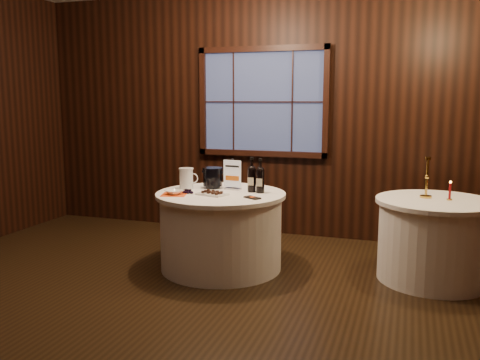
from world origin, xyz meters
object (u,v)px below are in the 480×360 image
(chocolate_plate, at_px, (212,193))
(port_bottle_left, at_px, (252,177))
(chocolate_box, at_px, (252,198))
(glass_pitcher, at_px, (187,178))
(port_bottle_right, at_px, (260,178))
(grape_bunch, at_px, (188,191))
(cracker_bowl, at_px, (174,192))
(main_table, at_px, (221,230))
(ice_bucket, at_px, (213,177))
(sign_stand, at_px, (233,179))
(red_candle, at_px, (450,193))
(brass_candlestick, at_px, (427,183))
(side_table, at_px, (434,240))

(chocolate_plate, bearing_deg, port_bottle_left, 41.76)
(chocolate_box, relative_size, glass_pitcher, 0.75)
(port_bottle_right, bearing_deg, glass_pitcher, -179.51)
(grape_bunch, height_order, cracker_bowl, cracker_bowl)
(main_table, relative_size, ice_bucket, 5.97)
(sign_stand, height_order, port_bottle_right, port_bottle_right)
(sign_stand, relative_size, red_candle, 1.74)
(port_bottle_right, relative_size, chocolate_box, 2.09)
(ice_bucket, relative_size, grape_bunch, 1.20)
(port_bottle_left, bearing_deg, chocolate_box, -73.21)
(sign_stand, bearing_deg, ice_bucket, -177.05)
(brass_candlestick, height_order, red_candle, brass_candlestick)
(chocolate_plate, height_order, chocolate_box, chocolate_plate)
(main_table, relative_size, chocolate_plate, 4.01)
(main_table, height_order, sign_stand, sign_stand)
(red_candle, bearing_deg, glass_pitcher, -174.97)
(port_bottle_right, distance_m, grape_bunch, 0.72)
(ice_bucket, distance_m, red_candle, 2.29)
(grape_bunch, bearing_deg, port_bottle_right, 21.51)
(ice_bucket, bearing_deg, glass_pitcher, -150.84)
(port_bottle_left, xyz_separation_m, ice_bucket, (-0.45, 0.08, -0.04))
(chocolate_plate, bearing_deg, grape_bunch, -179.68)
(glass_pitcher, bearing_deg, main_table, -21.85)
(sign_stand, xyz_separation_m, red_candle, (2.06, 0.10, -0.04))
(port_bottle_left, bearing_deg, sign_stand, 161.69)
(port_bottle_left, bearing_deg, cracker_bowl, -151.86)
(cracker_bowl, bearing_deg, port_bottle_left, 29.73)
(side_table, bearing_deg, port_bottle_left, -174.53)
(side_table, bearing_deg, brass_candlestick, 141.38)
(cracker_bowl, bearing_deg, sign_stand, 45.42)
(port_bottle_right, relative_size, red_candle, 1.90)
(cracker_bowl, bearing_deg, brass_candlestick, 15.02)
(glass_pitcher, bearing_deg, port_bottle_left, -5.87)
(sign_stand, bearing_deg, side_table, 9.35)
(sign_stand, distance_m, brass_candlestick, 1.87)
(chocolate_box, xyz_separation_m, grape_bunch, (-0.67, 0.04, 0.01))
(side_table, distance_m, port_bottle_left, 1.81)
(chocolate_box, bearing_deg, red_candle, 47.85)
(brass_candlestick, distance_m, red_candle, 0.22)
(red_candle, bearing_deg, ice_bucket, -177.74)
(sign_stand, height_order, brass_candlestick, brass_candlestick)
(side_table, height_order, grape_bunch, grape_bunch)
(port_bottle_left, height_order, chocolate_box, port_bottle_left)
(main_table, distance_m, chocolate_box, 0.58)
(port_bottle_right, relative_size, glass_pitcher, 1.56)
(port_bottle_right, relative_size, cracker_bowl, 2.07)
(chocolate_plate, bearing_deg, red_candle, 11.80)
(chocolate_box, bearing_deg, port_bottle_right, 124.42)
(sign_stand, distance_m, chocolate_plate, 0.37)
(side_table, height_order, glass_pitcher, glass_pitcher)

